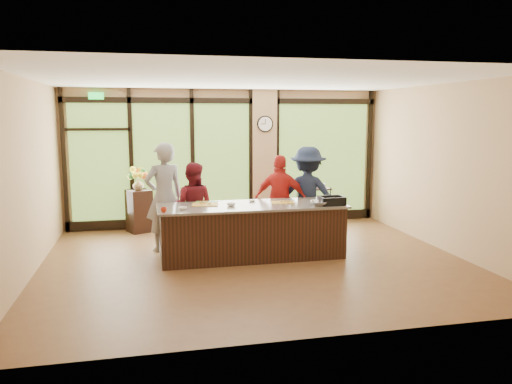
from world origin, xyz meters
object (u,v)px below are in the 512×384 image
island_base (252,232)px  flower_stand (139,211)px  bar_cart (314,201)px  cook_left (164,197)px  cook_right (308,195)px  roasting_pan (332,203)px

island_base → flower_stand: 3.05m
bar_cart → island_base: bearing=-134.8°
island_base → cook_left: bearing=152.4°
cook_right → bar_cart: cook_right is taller
island_base → roasting_pan: (1.34, -0.30, 0.52)m
cook_right → flower_stand: size_ratio=2.08×
cook_left → bar_cart: bearing=-177.3°
flower_stand → bar_cart: 3.75m
island_base → bar_cart: bearing=47.9°
cook_left → cook_right: (2.72, 0.04, -0.06)m
roasting_pan → bar_cart: bearing=77.9°
cook_left → bar_cart: cook_left is taller
island_base → bar_cart: bar_cart is taller
cook_right → bar_cart: (0.54, 1.21, -0.35)m
roasting_pan → island_base: bearing=166.7°
cook_right → roasting_pan: 1.10m
bar_cart → flower_stand: bearing=171.7°
island_base → cook_right: size_ratio=1.68×
flower_stand → island_base: bearing=-75.4°
flower_stand → cook_left: bearing=-98.1°
island_base → cook_left: size_ratio=1.58×
cook_left → cook_right: 2.72m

